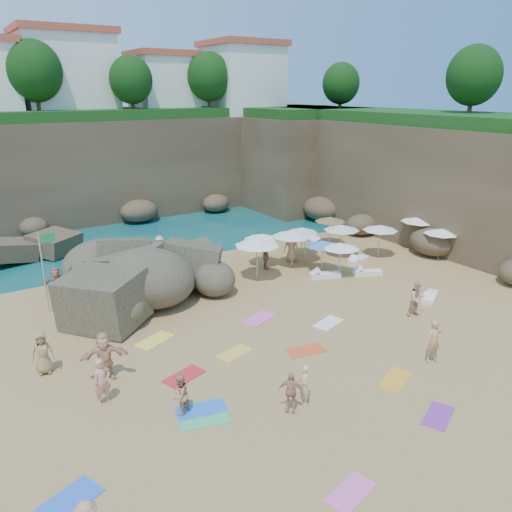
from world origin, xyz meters
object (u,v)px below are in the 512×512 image
lounger_0 (202,269)px  person_stand_2 (160,248)px  flag_pole (45,261)px  person_stand_6 (304,385)px  parasol_1 (292,234)px  person_stand_3 (266,258)px  rock_outcrop (153,297)px  person_stand_0 (102,382)px  person_stand_1 (180,395)px  person_stand_4 (291,247)px  person_stand_5 (57,282)px  parasol_0 (302,230)px  parasol_2 (262,237)px

lounger_0 → person_stand_2: bearing=93.2°
flag_pole → person_stand_6: size_ratio=2.70×
parasol_1 → person_stand_3: (-1.58, 0.45, -1.36)m
rock_outcrop → person_stand_3: size_ratio=5.36×
person_stand_0 → person_stand_1: 2.80m
person_stand_2 → person_stand_3: person_stand_2 is taller
flag_pole → person_stand_4: (14.28, -0.43, -1.60)m
person_stand_5 → person_stand_0: bearing=-86.1°
parasol_1 → person_stand_0: bearing=-150.7°
rock_outcrop → lounger_0: (3.98, 2.12, 0.14)m
lounger_0 → person_stand_4: size_ratio=0.93×
rock_outcrop → person_stand_2: size_ratio=5.12×
parasol_1 → person_stand_6: size_ratio=1.63×
flag_pole → person_stand_5: 2.66m
rock_outcrop → person_stand_3: 7.38m
parasol_0 → person_stand_0: parasol_0 is taller
flag_pole → person_stand_1: bearing=-80.2°
person_stand_4 → person_stand_5: (-13.57, 2.27, -0.19)m
person_stand_2 → person_stand_4: (6.77, -4.83, 0.19)m
rock_outcrop → parasol_2: (7.47, 0.97, 1.87)m
flag_pole → lounger_0: 9.19m
lounger_0 → person_stand_1: size_ratio=1.23×
person_stand_0 → person_stand_2: bearing=48.2°
parasol_2 → person_stand_6: bearing=-117.6°
person_stand_4 → person_stand_0: bearing=-88.5°
parasol_2 → person_stand_6: size_ratio=1.44×
parasol_2 → person_stand_2: (-4.78, 4.47, -1.08)m
rock_outcrop → parasol_2: size_ratio=3.73×
rock_outcrop → person_stand_5: rock_outcrop is taller
lounger_0 → person_stand_2: (-1.28, 3.33, 0.64)m
flag_pole → person_stand_0: 9.11m
parasol_2 → person_stand_5: parasol_2 is taller
parasol_0 → person_stand_1: bearing=-140.9°
flag_pole → person_stand_2: 8.89m
person_stand_2 → parasol_1: bearing=164.3°
person_stand_0 → person_stand_4: 16.70m
parasol_2 → person_stand_5: bearing=170.6°
parasol_2 → person_stand_2: 6.63m
lounger_0 → person_stand_5: size_ratio=1.15×
parasol_2 → person_stand_1: size_ratio=1.47×
flag_pole → parasol_1: flag_pole is taller
person_stand_4 → parasol_2: bearing=-129.4°
parasol_0 → person_stand_2: size_ratio=1.26×
parasol_0 → parasol_2: bearing=-175.0°
rock_outcrop → lounger_0: bearing=28.1°
parasol_1 → parasol_2: parasol_1 is taller
lounger_0 → person_stand_2: person_stand_2 is taller
parasol_1 → person_stand_1: bearing=-140.6°
lounger_0 → person_stand_0: size_ratio=1.06×
flag_pole → parasol_0: 15.63m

